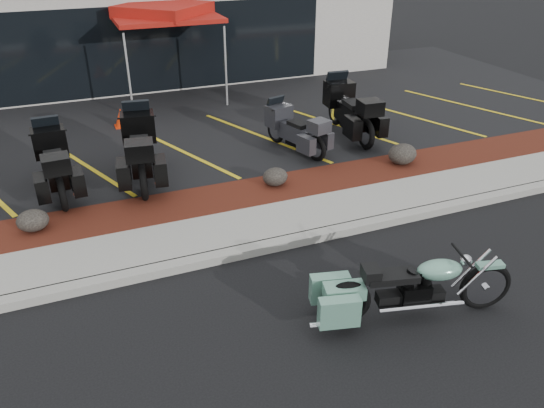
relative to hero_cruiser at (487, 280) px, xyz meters
name	(u,v)px	position (x,y,z in m)	size (l,w,h in m)	color
ground	(260,286)	(-2.80, 1.70, -0.51)	(90.00, 90.00, 0.00)	black
curb	(241,252)	(-2.80, 2.60, -0.43)	(24.00, 0.25, 0.15)	gray
sidewalk	(228,232)	(-2.80, 3.30, -0.43)	(24.00, 1.20, 0.15)	gray
mulch_bed	(210,203)	(-2.80, 4.50, -0.43)	(24.00, 1.20, 0.16)	#36110C
upper_lot	(157,119)	(-2.80, 9.90, -0.43)	(26.00, 9.60, 0.15)	black
dealership_building	(117,14)	(-2.80, 16.17, 1.50)	(18.00, 8.16, 4.00)	#A6A096
boulder_left	(33,221)	(-6.00, 4.51, -0.15)	(0.55, 0.46, 0.39)	black
boulder_mid	(275,177)	(-1.36, 4.60, -0.16)	(0.53, 0.44, 0.37)	black
boulder_right	(402,154)	(1.69, 4.55, -0.12)	(0.66, 0.55, 0.46)	black
hero_cruiser	(487,280)	(0.00, 0.00, 0.00)	(2.88, 0.73, 1.02)	#669F85
touring_black_front	(50,147)	(-5.55, 6.78, 0.31)	(2.31, 0.88, 1.34)	black
touring_black_mid	(139,132)	(-3.71, 6.81, 0.37)	(2.51, 0.96, 1.46)	black
touring_grey	(276,120)	(-0.43, 6.84, 0.23)	(2.00, 0.77, 1.17)	#2E2E33
touring_black_rear	(336,98)	(1.54, 7.45, 0.37)	(2.49, 0.95, 1.45)	black
traffic_cone	(121,118)	(-3.80, 9.42, -0.11)	(0.36, 0.36, 0.49)	red
popup_canopy	(164,13)	(-2.01, 11.54, 2.13)	(3.24, 3.24, 2.75)	silver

